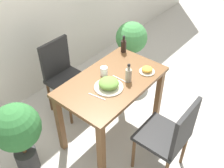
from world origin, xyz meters
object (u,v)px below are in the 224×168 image
(drink_cup, at_px, (104,71))
(potted_plant_left, at_px, (18,132))
(sauce_bottle, at_px, (124,46))
(potted_plant_right, at_px, (131,44))
(food_plate, at_px, (109,84))
(condiment_bottle, at_px, (128,75))
(chair_far, at_px, (63,73))
(side_plate, at_px, (147,70))
(chair_near, at_px, (170,135))

(drink_cup, bearing_deg, potted_plant_left, 165.37)
(sauce_bottle, height_order, potted_plant_right, sauce_bottle)
(food_plate, height_order, drink_cup, food_plate)
(food_plate, xyz_separation_m, drink_cup, (0.12, 0.16, 0.00))
(food_plate, relative_size, sauce_bottle, 1.36)
(condiment_bottle, distance_m, potted_plant_right, 1.19)
(chair_far, relative_size, side_plate, 5.71)
(food_plate, relative_size, potted_plant_right, 0.33)
(food_plate, bearing_deg, sauce_bottle, 25.16)
(chair_far, height_order, potted_plant_right, chair_far)
(potted_plant_right, bearing_deg, drink_cup, -159.01)
(chair_near, xyz_separation_m, chair_far, (0.02, 1.44, 0.00))
(food_plate, bearing_deg, potted_plant_left, 153.07)
(condiment_bottle, relative_size, potted_plant_left, 0.24)
(sauce_bottle, distance_m, potted_plant_left, 1.42)
(drink_cup, bearing_deg, sauce_bottle, 13.83)
(condiment_bottle, bearing_deg, potted_plant_left, 153.89)
(food_plate, distance_m, sauce_bottle, 0.66)
(food_plate, xyz_separation_m, condiment_bottle, (0.20, -0.08, 0.04))
(food_plate, distance_m, potted_plant_right, 1.31)
(sauce_bottle, bearing_deg, chair_far, 134.88)
(chair_far, height_order, condiment_bottle, condiment_bottle)
(potted_plant_right, bearing_deg, food_plate, -154.13)
(chair_far, xyz_separation_m, side_plate, (0.34, -0.92, 0.28))
(drink_cup, bearing_deg, condiment_bottle, -72.98)
(side_plate, distance_m, condiment_bottle, 0.25)
(condiment_bottle, bearing_deg, side_plate, -14.44)
(chair_far, height_order, drink_cup, chair_far)
(chair_near, xyz_separation_m, condiment_bottle, (0.12, 0.58, 0.34))
(sauce_bottle, distance_m, potted_plant_right, 0.70)
(potted_plant_left, bearing_deg, potted_plant_right, 4.57)
(potted_plant_left, bearing_deg, side_plate, -23.99)
(chair_far, distance_m, condiment_bottle, 0.93)
(chair_far, relative_size, food_plate, 3.29)
(chair_far, relative_size, potted_plant_left, 1.08)
(chair_far, relative_size, drink_cup, 9.79)
(food_plate, bearing_deg, condiment_bottle, -22.71)
(food_plate, xyz_separation_m, side_plate, (0.43, -0.14, -0.02))
(food_plate, xyz_separation_m, sauce_bottle, (0.59, 0.28, 0.04))
(chair_near, bearing_deg, potted_plant_left, -50.84)
(food_plate, relative_size, potted_plant_left, 0.33)
(food_plate, relative_size, side_plate, 1.73)
(condiment_bottle, bearing_deg, sauce_bottle, 42.33)
(food_plate, distance_m, side_plate, 0.46)
(chair_near, bearing_deg, potted_plant_right, -131.40)
(chair_far, bearing_deg, side_plate, -69.90)
(food_plate, distance_m, condiment_bottle, 0.22)
(chair_far, height_order, food_plate, chair_far)
(chair_far, xyz_separation_m, potted_plant_left, (-0.89, -0.38, 0.04))
(chair_near, relative_size, potted_plant_left, 1.08)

